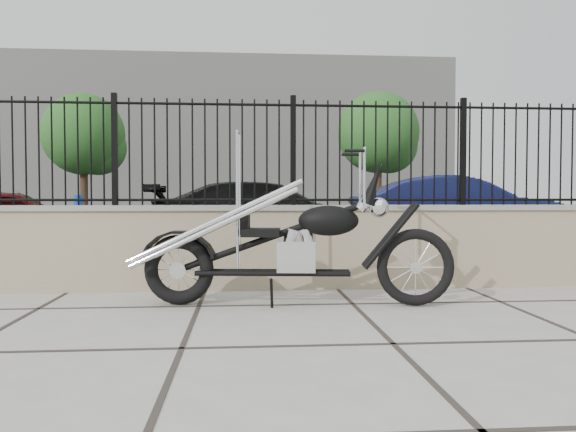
# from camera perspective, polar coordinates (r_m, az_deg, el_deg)

# --- Properties ---
(ground_plane) EXTENTS (90.00, 90.00, 0.00)m
(ground_plane) POSITION_cam_1_polar(r_m,az_deg,el_deg) (4.07, -10.76, -13.11)
(ground_plane) COLOR #99968E
(ground_plane) RESTS_ON ground
(parking_lot) EXTENTS (30.00, 30.00, 0.00)m
(parking_lot) POSITION_cam_1_polar(r_m,az_deg,el_deg) (16.45, -6.04, -1.70)
(parking_lot) COLOR black
(parking_lot) RESTS_ON ground
(retaining_wall) EXTENTS (14.00, 0.36, 0.96)m
(retaining_wall) POSITION_cam_1_polar(r_m,az_deg,el_deg) (6.45, -8.38, -3.17)
(retaining_wall) COLOR gray
(retaining_wall) RESTS_ON ground_plane
(iron_fence) EXTENTS (14.00, 0.08, 1.20)m
(iron_fence) POSITION_cam_1_polar(r_m,az_deg,el_deg) (6.44, -8.43, 6.44)
(iron_fence) COLOR black
(iron_fence) RESTS_ON retaining_wall
(background_building) EXTENTS (22.00, 6.00, 8.00)m
(background_building) POSITION_cam_1_polar(r_m,az_deg,el_deg) (30.55, -5.38, 7.52)
(background_building) COLOR beige
(background_building) RESTS_ON ground_plane
(chopper_motorcycle) EXTENTS (2.90, 0.82, 1.72)m
(chopper_motorcycle) POSITION_cam_1_polar(r_m,az_deg,el_deg) (5.41, 0.25, -0.11)
(chopper_motorcycle) COLOR black
(chopper_motorcycle) RESTS_ON ground_plane
(car_red) EXTENTS (3.82, 2.18, 1.23)m
(car_red) POSITION_cam_1_polar(r_m,az_deg,el_deg) (11.32, -26.52, -0.47)
(car_red) COLOR #44090C
(car_red) RESTS_ON parking_lot
(car_black) EXTENTS (4.74, 2.20, 1.34)m
(car_black) POSITION_cam_1_polar(r_m,az_deg,el_deg) (10.92, -2.02, -0.04)
(car_black) COLOR black
(car_black) RESTS_ON parking_lot
(car_blue) EXTENTS (4.61, 1.95, 1.48)m
(car_blue) POSITION_cam_1_polar(r_m,az_deg,el_deg) (12.26, 16.83, 0.42)
(car_blue) COLOR #10143B
(car_blue) RESTS_ON parking_lot
(bollard_a) EXTENTS (0.16, 0.16, 1.08)m
(bollard_a) POSITION_cam_1_polar(r_m,az_deg,el_deg) (9.00, -20.51, -1.42)
(bollard_a) COLOR #0C40B7
(bollard_a) RESTS_ON ground_plane
(bollard_b) EXTENTS (0.12, 0.12, 0.88)m
(bollard_b) POSITION_cam_1_polar(r_m,az_deg,el_deg) (8.69, 3.44, -2.09)
(bollard_b) COLOR blue
(bollard_b) RESTS_ON ground_plane
(tree_left) EXTENTS (2.84, 2.84, 4.79)m
(tree_left) POSITION_cam_1_polar(r_m,az_deg,el_deg) (21.00, -20.08, 8.15)
(tree_left) COLOR #382619
(tree_left) RESTS_ON ground_plane
(tree_right) EXTENTS (3.02, 3.02, 5.10)m
(tree_right) POSITION_cam_1_polar(r_m,az_deg,el_deg) (21.33, 9.14, 8.74)
(tree_right) COLOR #382619
(tree_right) RESTS_ON ground_plane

